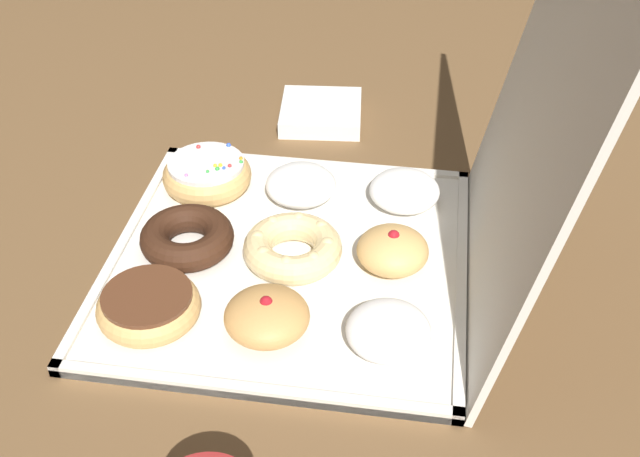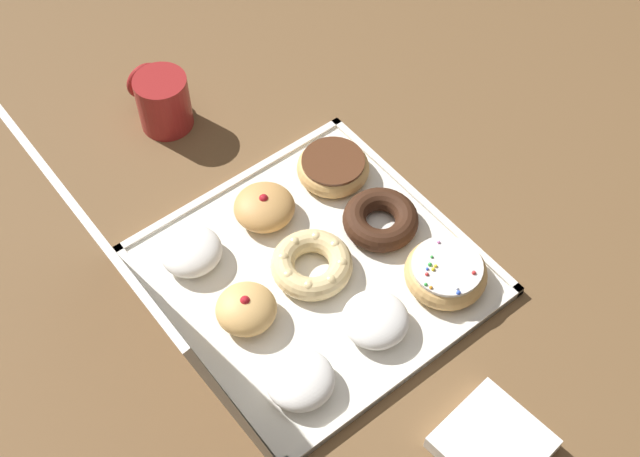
% 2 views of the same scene
% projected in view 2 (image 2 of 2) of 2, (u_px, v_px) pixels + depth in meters
% --- Properties ---
extents(ground_plane, '(3.00, 3.00, 0.00)m').
position_uv_depth(ground_plane, '(315.00, 273.00, 1.21)').
color(ground_plane, brown).
extents(donut_box, '(0.42, 0.42, 0.01)m').
position_uv_depth(donut_box, '(315.00, 271.00, 1.21)').
color(donut_box, silver).
rests_on(donut_box, ground).
extents(box_lid_open, '(0.42, 0.09, 0.41)m').
position_uv_depth(box_lid_open, '(138.00, 288.00, 0.95)').
color(box_lid_open, silver).
rests_on(box_lid_open, ground).
extents(sprinkle_donut_0, '(0.12, 0.12, 0.04)m').
position_uv_depth(sprinkle_donut_0, '(446.00, 272.00, 1.17)').
color(sprinkle_donut_0, tan).
rests_on(sprinkle_donut_0, donut_box).
extents(chocolate_cake_ring_donut_1, '(0.11, 0.11, 0.04)m').
position_uv_depth(chocolate_cake_ring_donut_1, '(382.00, 221.00, 1.23)').
color(chocolate_cake_ring_donut_1, '#381E11').
rests_on(chocolate_cake_ring_donut_1, donut_box).
extents(chocolate_frosted_donut_2, '(0.11, 0.11, 0.04)m').
position_uv_depth(chocolate_frosted_donut_2, '(333.00, 167.00, 1.29)').
color(chocolate_frosted_donut_2, tan).
rests_on(chocolate_frosted_donut_2, donut_box).
extents(powdered_filled_donut_3, '(0.09, 0.09, 0.04)m').
position_uv_depth(powdered_filled_donut_3, '(375.00, 319.00, 1.13)').
color(powdered_filled_donut_3, white).
rests_on(powdered_filled_donut_3, donut_box).
extents(cruller_donut_4, '(0.12, 0.12, 0.04)m').
position_uv_depth(cruller_donut_4, '(312.00, 265.00, 1.18)').
color(cruller_donut_4, '#EACC8C').
rests_on(cruller_donut_4, donut_box).
extents(jelly_filled_donut_5, '(0.09, 0.09, 0.05)m').
position_uv_depth(jelly_filled_donut_5, '(263.00, 208.00, 1.24)').
color(jelly_filled_donut_5, tan).
rests_on(jelly_filled_donut_5, donut_box).
extents(powdered_filled_donut_6, '(0.09, 0.09, 0.04)m').
position_uv_depth(powdered_filled_donut_6, '(300.00, 379.00, 1.08)').
color(powdered_filled_donut_6, white).
rests_on(powdered_filled_donut_6, donut_box).
extents(jelly_filled_donut_7, '(0.08, 0.08, 0.05)m').
position_uv_depth(jelly_filled_donut_7, '(246.00, 309.00, 1.13)').
color(jelly_filled_donut_7, tan).
rests_on(jelly_filled_donut_7, donut_box).
extents(powdered_filled_donut_8, '(0.09, 0.09, 0.04)m').
position_uv_depth(powdered_filled_donut_8, '(191.00, 251.00, 1.19)').
color(powdered_filled_donut_8, white).
rests_on(powdered_filled_donut_8, donut_box).
extents(coffee_mug, '(0.11, 0.09, 0.10)m').
position_uv_depth(coffee_mug, '(162.00, 100.00, 1.35)').
color(coffee_mug, maroon).
rests_on(coffee_mug, ground).
extents(napkin_stack, '(0.13, 0.13, 0.03)m').
position_uv_depth(napkin_stack, '(493.00, 444.00, 1.04)').
color(napkin_stack, white).
rests_on(napkin_stack, ground).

